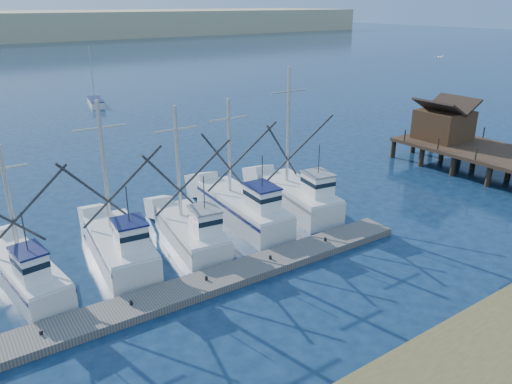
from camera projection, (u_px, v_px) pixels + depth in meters
ground at (378, 288)px, 25.49m from camera, size 500.00×500.00×0.00m
floating_dock at (152, 302)px, 23.98m from camera, size 31.16×2.80×0.41m
timber_pier at (478, 141)px, 42.57m from camera, size 7.00×20.00×8.00m
trawler_fleet at (130, 244)px, 28.01m from camera, size 31.00×8.99×9.75m
sailboat_near at (96, 102)px, 69.81m from camera, size 2.74×5.84×8.10m
flying_gull at (439, 57)px, 37.01m from camera, size 1.06×0.19×0.19m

